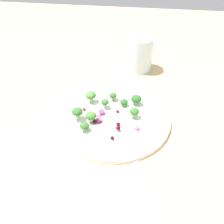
{
  "coord_description": "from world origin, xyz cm",
  "views": [
    {
      "loc": [
        5.93,
        -49.81,
        42.88
      ],
      "look_at": [
        -1.15,
        0.65,
        2.7
      ],
      "focal_mm": 43.34,
      "sensor_mm": 36.0,
      "label": 1
    }
  ],
  "objects": [
    {
      "name": "onion_bit_1",
      "position": [
        -5.54,
        -1.67,
        1.66
      ],
      "size": [
        1.56,
        1.26,
        0.33
      ],
      "primitive_type": "cube",
      "rotation": [
        0.0,
        0.0,
        2.82
      ],
      "color": "#A35B93",
      "rests_on": "plate"
    },
    {
      "name": "water_glass",
      "position": [
        3.87,
        27.41,
        5.28
      ],
      "size": [
        7.83,
        7.83,
        10.56
      ],
      "primitive_type": "cylinder",
      "color": "silver",
      "rests_on": "ground_plane"
    },
    {
      "name": "cranberry_5",
      "position": [
        -8.34,
        1.98,
        1.82
      ],
      "size": [
        0.73,
        0.73,
        0.73
      ],
      "primitive_type": "sphere",
      "color": "maroon",
      "rests_on": "plate"
    },
    {
      "name": "fork",
      "position": [
        5.78,
        -15.34,
        0.25
      ],
      "size": [
        3.07,
        18.68,
        0.5
      ],
      "color": "silver",
      "rests_on": "ground_plane"
    },
    {
      "name": "cranberry_6",
      "position": [
        -3.64,
        -2.3,
        1.79
      ],
      "size": [
        0.77,
        0.77,
        0.77
      ],
      "primitive_type": "sphere",
      "color": "maroon",
      "rests_on": "plate"
    },
    {
      "name": "broccoli_floret_3",
      "position": [
        4.28,
        6.46,
        2.91
      ],
      "size": [
        2.7,
        2.7,
        2.73
      ],
      "color": "#9EC684",
      "rests_on": "plate"
    },
    {
      "name": "onion_bit_5",
      "position": [
        -3.79,
        1.21,
        1.93
      ],
      "size": [
        1.8,
        1.84,
        0.56
      ],
      "primitive_type": "cube",
      "rotation": [
        0.0,
        0.0,
        2.13
      ],
      "color": "#843D75",
      "rests_on": "plate"
    },
    {
      "name": "broccoli_floret_8",
      "position": [
        -3.34,
        3.68,
        3.17
      ],
      "size": [
        1.95,
        1.95,
        1.97
      ],
      "color": "#9EC684",
      "rests_on": "plate"
    },
    {
      "name": "broccoli_floret_5",
      "position": [
        1.25,
        5.29,
        2.47
      ],
      "size": [
        2.02,
        2.02,
        2.05
      ],
      "color": "#8EB77A",
      "rests_on": "plate"
    },
    {
      "name": "broccoli_floret_6",
      "position": [
        -7.38,
        5.79,
        3.4
      ],
      "size": [
        2.79,
        2.79,
        2.83
      ],
      "color": "#ADD18E",
      "rests_on": "plate"
    },
    {
      "name": "plate",
      "position": [
        -1.15,
        0.65,
        0.86
      ],
      "size": [
        28.33,
        28.33,
        1.7
      ],
      "color": "white",
      "rests_on": "ground_plane"
    },
    {
      "name": "broccoli_floret_0",
      "position": [
        -1.83,
        7.35,
        2.84
      ],
      "size": [
        2.01,
        2.01,
        2.04
      ],
      "color": "#9EC684",
      "rests_on": "plate"
    },
    {
      "name": "cranberry_3",
      "position": [
        0.76,
        -2.74,
        1.96
      ],
      "size": [
        0.98,
        0.98,
        0.98
      ],
      "primitive_type": "sphere",
      "color": "#4C0A14",
      "rests_on": "plate"
    },
    {
      "name": "cranberry_1",
      "position": [
        -0.3,
        -7.25,
        1.75
      ],
      "size": [
        0.87,
        0.87,
        0.87
      ],
      "primitive_type": "sphere",
      "color": "#4C0A14",
      "rests_on": "plate"
    },
    {
      "name": "dressing_pool",
      "position": [
        -1.15,
        0.65,
        1.3
      ],
      "size": [
        16.43,
        16.43,
        0.2
      ],
      "primitive_type": "cylinder",
      "color": "white",
      "rests_on": "plate"
    },
    {
      "name": "broccoli_floret_4",
      "position": [
        -6.61,
        -5.24,
        2.69
      ],
      "size": [
        2.18,
        2.18,
        2.21
      ],
      "color": "#8EB77A",
      "rests_on": "plate"
    },
    {
      "name": "cranberry_4",
      "position": [
        0.21,
        2.33,
        1.68
      ],
      "size": [
        0.87,
        0.87,
        0.87
      ],
      "primitive_type": "sphere",
      "color": "maroon",
      "rests_on": "plate"
    },
    {
      "name": "cranberry_0",
      "position": [
        1.0,
        -4.37,
        2.22
      ],
      "size": [
        0.97,
        0.97,
        0.97
      ],
      "primitive_type": "sphere",
      "color": "#4C0A14",
      "rests_on": "plate"
    },
    {
      "name": "onion_bit_0",
      "position": [
        5.3,
        -3.32,
        1.49
      ],
      "size": [
        1.34,
        1.34,
        0.55
      ],
      "primitive_type": "cube",
      "rotation": [
        0.0,
        0.0,
        0.8
      ],
      "color": "#934C84",
      "rests_on": "plate"
    },
    {
      "name": "onion_bit_3",
      "position": [
        0.71,
        -3.54,
        1.47
      ],
      "size": [
        1.25,
        1.22,
        0.34
      ],
      "primitive_type": "cube",
      "rotation": [
        0.0,
        0.0,
        2.21
      ],
      "color": "#843D75",
      "rests_on": "plate"
    },
    {
      "name": "cranberry_2",
      "position": [
        -4.88,
        -2.4,
        1.79
      ],
      "size": [
        0.86,
        0.86,
        0.86
      ],
      "primitive_type": "sphere",
      "color": "#4C0A14",
      "rests_on": "plate"
    },
    {
      "name": "onion_bit_4",
      "position": [
        -4.39,
        0.01,
        1.48
      ],
      "size": [
        1.52,
        1.53,
        0.34
      ],
      "primitive_type": "cube",
      "rotation": [
        0.0,
        0.0,
        2.45
      ],
      "color": "#A35B93",
      "rests_on": "plate"
    },
    {
      "name": "broccoli_floret_7",
      "position": [
        4.18,
        0.89,
        3.17
      ],
      "size": [
        2.28,
        2.28,
        2.31
      ],
      "color": "#ADD18E",
      "rests_on": "plate"
    },
    {
      "name": "onion_bit_2",
      "position": [
        -3.97,
        -1.69,
        1.77
      ],
      "size": [
        1.94,
        1.93,
        0.41
      ],
      "primitive_type": "cube",
      "rotation": [
        0.0,
        0.0,
        2.33
      ],
      "color": "#934C84",
      "rests_on": "plate"
    },
    {
      "name": "ground_plane",
      "position": [
        0.0,
        0.0,
        -1.0
      ],
      "size": [
        180.0,
        180.0,
        2.0
      ],
      "primitive_type": "cube",
      "color": "tan"
    },
    {
      "name": "broccoli_floret_2",
      "position": [
        -9.13,
        -1.55,
        3.56
      ],
      "size": [
        2.65,
        2.65,
        2.68
      ],
      "color": "#9EC684",
      "rests_on": "plate"
    },
    {
      "name": "broccoli_floret_1",
      "position": [
        -5.69,
        -2.17,
        3.24
      ],
      "size": [
        2.54,
        2.54,
        2.57
      ],
      "color": "#ADD18E",
      "rests_on": "plate"
    }
  ]
}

